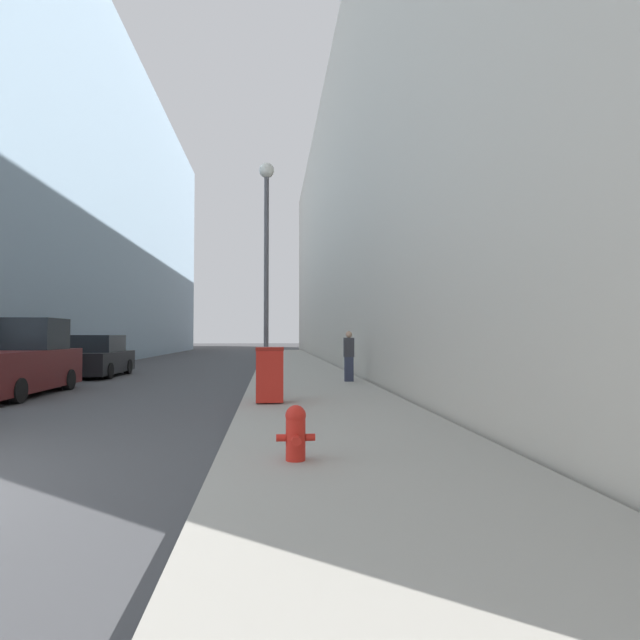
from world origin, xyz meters
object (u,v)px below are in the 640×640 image
Objects in this scene: lamppost at (266,249)px; parked_sedan_near at (97,358)px; trash_bin at (270,374)px; pickup_truck at (16,363)px; pedestrian_on_sidewalk at (349,356)px; fire_hydrant at (296,431)px.

parked_sedan_near is at bearing 131.95° from lamppost.
trash_bin is 0.29× the size of parked_sedan_near.
parked_sedan_near is at bearing 89.62° from pickup_truck.
lamppost is at bearing -10.75° from pickup_truck.
pickup_truck is 3.00× the size of pedestrian_on_sidewalk.
pedestrian_on_sidewalk is (9.87, 1.68, 0.09)m from pickup_truck.
pickup_truck is 1.16× the size of parked_sedan_near.
pedestrian_on_sidewalk is at bearing 77.57° from fire_hydrant.
pedestrian_on_sidewalk is at bearing -26.22° from parked_sedan_near.
pickup_truck is at bearing 155.00° from trash_bin.
lamppost is at bearing -48.05° from parked_sedan_near.
trash_bin is 7.97m from pickup_truck.
parked_sedan_near is (0.04, 6.52, -0.13)m from pickup_truck.
trash_bin is at bearing 93.67° from fire_hydrant.
fire_hydrant is 8.23m from lamppost.
trash_bin is 0.20× the size of lamppost.
lamppost is 3.72× the size of pedestrian_on_sidewalk.
pickup_truck reaches higher than parked_sedan_near.
fire_hydrant is 0.13× the size of pickup_truck.
parked_sedan_near is 10.95m from pedestrian_on_sidewalk.
pedestrian_on_sidewalk is (2.75, 3.03, -3.08)m from lamppost.
pickup_truck reaches higher than pedestrian_on_sidewalk.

